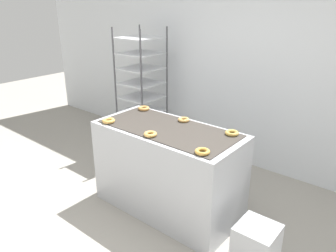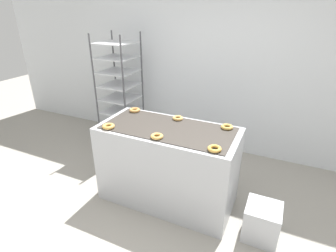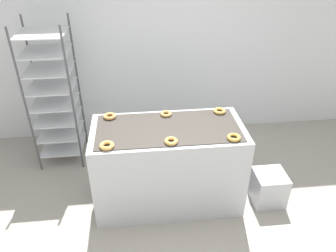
{
  "view_description": "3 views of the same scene",
  "coord_description": "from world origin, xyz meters",
  "px_view_note": "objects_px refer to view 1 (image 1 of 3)",
  "views": [
    {
      "loc": [
        1.92,
        -1.73,
        2.14
      ],
      "look_at": [
        0.0,
        0.61,
        0.96
      ],
      "focal_mm": 35.0,
      "sensor_mm": 36.0,
      "label": 1
    },
    {
      "loc": [
        1.07,
        -1.69,
        2.12
      ],
      "look_at": [
        0.0,
        0.61,
        0.96
      ],
      "focal_mm": 28.0,
      "sensor_mm": 36.0,
      "label": 2
    },
    {
      "loc": [
        -0.3,
        -2.1,
        2.61
      ],
      "look_at": [
        0.0,
        0.61,
        0.96
      ],
      "focal_mm": 35.0,
      "sensor_mm": 36.0,
      "label": 3
    }
  ],
  "objects_px": {
    "donut_near_left": "(109,121)",
    "donut_far_right": "(232,133)",
    "donut_near_center": "(150,134)",
    "baking_rack_cart": "(142,90)",
    "donut_near_right": "(202,151)",
    "donut_far_center": "(184,120)",
    "fryer_machine": "(168,169)",
    "donut_far_left": "(144,108)",
    "glaze_bin": "(256,245)"
  },
  "relations": [
    {
      "from": "donut_near_left",
      "to": "donut_far_right",
      "type": "height_order",
      "value": "donut_near_left"
    },
    {
      "from": "donut_near_left",
      "to": "donut_near_center",
      "type": "xyz_separation_m",
      "value": [
        0.58,
        0.01,
        -0.0
      ]
    },
    {
      "from": "baking_rack_cart",
      "to": "donut_near_center",
      "type": "distance_m",
      "value": 1.76
    },
    {
      "from": "donut_near_right",
      "to": "donut_far_center",
      "type": "bearing_deg",
      "value": 138.24
    },
    {
      "from": "fryer_machine",
      "to": "donut_far_right",
      "type": "bearing_deg",
      "value": 23.48
    },
    {
      "from": "donut_far_left",
      "to": "donut_far_center",
      "type": "xyz_separation_m",
      "value": [
        0.58,
        -0.01,
        -0.0
      ]
    },
    {
      "from": "donut_near_right",
      "to": "donut_near_left",
      "type": "bearing_deg",
      "value": -179.58
    },
    {
      "from": "fryer_machine",
      "to": "donut_near_left",
      "type": "relative_size",
      "value": 11.42
    },
    {
      "from": "baking_rack_cart",
      "to": "donut_near_right",
      "type": "distance_m",
      "value": 2.21
    },
    {
      "from": "donut_near_left",
      "to": "donut_far_left",
      "type": "xyz_separation_m",
      "value": [
        0.0,
        0.53,
        -0.0
      ]
    },
    {
      "from": "donut_near_left",
      "to": "donut_far_left",
      "type": "distance_m",
      "value": 0.53
    },
    {
      "from": "donut_near_center",
      "to": "donut_far_left",
      "type": "relative_size",
      "value": 0.95
    },
    {
      "from": "fryer_machine",
      "to": "glaze_bin",
      "type": "xyz_separation_m",
      "value": [
        1.09,
        -0.15,
        -0.28
      ]
    },
    {
      "from": "donut_far_right",
      "to": "fryer_machine",
      "type": "bearing_deg",
      "value": -156.52
    },
    {
      "from": "baking_rack_cart",
      "to": "glaze_bin",
      "type": "distance_m",
      "value": 2.7
    },
    {
      "from": "donut_near_left",
      "to": "baking_rack_cart",
      "type": "bearing_deg",
      "value": 119.58
    },
    {
      "from": "donut_near_center",
      "to": "donut_far_center",
      "type": "xyz_separation_m",
      "value": [
        0.01,
        0.51,
        -0.0
      ]
    },
    {
      "from": "baking_rack_cart",
      "to": "donut_far_center",
      "type": "bearing_deg",
      "value": -28.6
    },
    {
      "from": "donut_far_center",
      "to": "donut_near_left",
      "type": "bearing_deg",
      "value": -138.1
    },
    {
      "from": "donut_near_left",
      "to": "donut_far_right",
      "type": "distance_m",
      "value": 1.27
    },
    {
      "from": "donut_near_center",
      "to": "donut_far_right",
      "type": "distance_m",
      "value": 0.77
    },
    {
      "from": "fryer_machine",
      "to": "donut_far_right",
      "type": "relative_size",
      "value": 11.72
    },
    {
      "from": "donut_near_right",
      "to": "donut_far_right",
      "type": "distance_m",
      "value": 0.51
    },
    {
      "from": "donut_far_right",
      "to": "donut_near_right",
      "type": "bearing_deg",
      "value": -89.15
    },
    {
      "from": "fryer_machine",
      "to": "donut_near_left",
      "type": "height_order",
      "value": "donut_near_left"
    },
    {
      "from": "baking_rack_cart",
      "to": "donut_far_left",
      "type": "height_order",
      "value": "baking_rack_cart"
    },
    {
      "from": "donut_far_center",
      "to": "donut_near_center",
      "type": "bearing_deg",
      "value": -90.67
    },
    {
      "from": "donut_near_right",
      "to": "donut_far_right",
      "type": "xyz_separation_m",
      "value": [
        -0.01,
        0.51,
        0.0
      ]
    },
    {
      "from": "fryer_machine",
      "to": "donut_near_center",
      "type": "height_order",
      "value": "donut_near_center"
    },
    {
      "from": "baking_rack_cart",
      "to": "glaze_bin",
      "type": "bearing_deg",
      "value": -24.92
    },
    {
      "from": "baking_rack_cart",
      "to": "donut_near_right",
      "type": "height_order",
      "value": "baking_rack_cart"
    },
    {
      "from": "baking_rack_cart",
      "to": "glaze_bin",
      "type": "relative_size",
      "value": 4.82
    },
    {
      "from": "glaze_bin",
      "to": "donut_far_right",
      "type": "relative_size",
      "value": 2.86
    },
    {
      "from": "fryer_machine",
      "to": "baking_rack_cart",
      "type": "bearing_deg",
      "value": 143.21
    },
    {
      "from": "glaze_bin",
      "to": "donut_near_left",
      "type": "relative_size",
      "value": 2.79
    },
    {
      "from": "donut_near_center",
      "to": "fryer_machine",
      "type": "bearing_deg",
      "value": 90.13
    },
    {
      "from": "baking_rack_cart",
      "to": "donut_near_left",
      "type": "height_order",
      "value": "baking_rack_cart"
    },
    {
      "from": "donut_far_left",
      "to": "donut_far_center",
      "type": "bearing_deg",
      "value": -0.75
    },
    {
      "from": "glaze_bin",
      "to": "fryer_machine",
      "type": "bearing_deg",
      "value": 172.38
    },
    {
      "from": "donut_far_center",
      "to": "donut_far_right",
      "type": "bearing_deg",
      "value": -0.35
    },
    {
      "from": "glaze_bin",
      "to": "donut_far_left",
      "type": "bearing_deg",
      "value": 166.25
    },
    {
      "from": "fryer_machine",
      "to": "donut_near_left",
      "type": "distance_m",
      "value": 0.8
    },
    {
      "from": "baking_rack_cart",
      "to": "donut_far_center",
      "type": "relative_size",
      "value": 14.76
    },
    {
      "from": "fryer_machine",
      "to": "donut_far_left",
      "type": "distance_m",
      "value": 0.8
    },
    {
      "from": "donut_far_right",
      "to": "donut_far_center",
      "type": "bearing_deg",
      "value": 179.65
    },
    {
      "from": "glaze_bin",
      "to": "donut_near_center",
      "type": "height_order",
      "value": "donut_near_center"
    },
    {
      "from": "donut_far_right",
      "to": "baking_rack_cart",
      "type": "bearing_deg",
      "value": 159.25
    },
    {
      "from": "donut_near_center",
      "to": "donut_far_left",
      "type": "distance_m",
      "value": 0.78
    },
    {
      "from": "donut_near_left",
      "to": "donut_far_right",
      "type": "relative_size",
      "value": 1.03
    },
    {
      "from": "glaze_bin",
      "to": "donut_near_right",
      "type": "relative_size",
      "value": 2.9
    }
  ]
}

